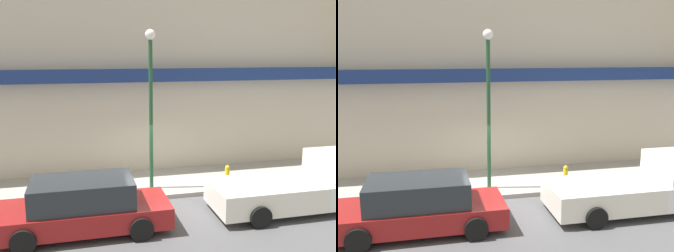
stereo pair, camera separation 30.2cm
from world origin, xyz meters
TOP-DOWN VIEW (x-y plane):
  - ground_plane at (0.00, 0.00)m, footprint 80.00×80.00m
  - sidewalk at (0.00, 1.50)m, footprint 36.00×3.00m
  - building at (0.02, 4.48)m, footprint 19.80×3.80m
  - pickup_truck at (4.39, -1.76)m, footprint 5.65×2.17m
  - parked_car at (-2.75, -1.76)m, footprint 4.86×2.06m
  - fire_hydrant at (2.67, 0.86)m, footprint 0.18×0.18m
  - street_lamp at (-0.29, 0.83)m, footprint 0.36×0.36m

SIDE VIEW (x-z plane):
  - ground_plane at x=0.00m, z-range 0.00..0.00m
  - sidewalk at x=0.00m, z-range 0.00..0.15m
  - fire_hydrant at x=2.67m, z-range 0.15..0.79m
  - parked_car at x=-2.75m, z-range -0.03..1.52m
  - pickup_truck at x=4.39m, z-range -0.12..1.66m
  - street_lamp at x=-0.29m, z-range 0.85..6.49m
  - building at x=0.02m, z-range -0.52..11.35m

